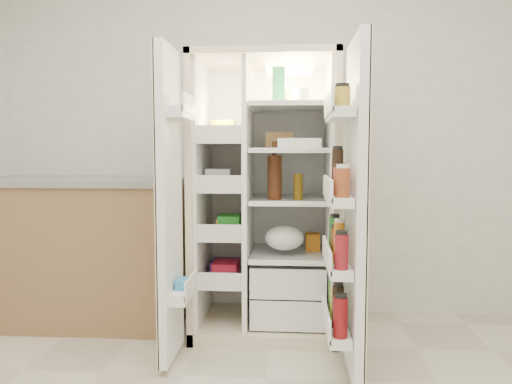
{
  "coord_description": "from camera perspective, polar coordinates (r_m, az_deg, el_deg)",
  "views": [
    {
      "loc": [
        0.12,
        -1.57,
        1.2
      ],
      "look_at": [
        -0.08,
        1.25,
        0.96
      ],
      "focal_mm": 34.0,
      "sensor_mm": 36.0,
      "label": 1
    }
  ],
  "objects": [
    {
      "name": "refrigerator",
      "position": [
        3.26,
        1.44,
        -3.13
      ],
      "size": [
        0.92,
        0.7,
        1.8
      ],
      "color": "beige",
      "rests_on": "floor"
    },
    {
      "name": "fridge_door",
      "position": [
        2.57,
        11.12,
        -2.54
      ],
      "size": [
        0.17,
        0.58,
        1.72
      ],
      "color": "white",
      "rests_on": "floor"
    },
    {
      "name": "wall_back",
      "position": [
        3.58,
        2.18,
        7.32
      ],
      "size": [
        4.0,
        0.02,
        2.7
      ],
      "primitive_type": "cube",
      "color": "white",
      "rests_on": "floor"
    },
    {
      "name": "freezer_door",
      "position": [
        2.72,
        -10.07,
        -1.65
      ],
      "size": [
        0.15,
        0.4,
        1.72
      ],
      "color": "white",
      "rests_on": "floor"
    },
    {
      "name": "kitchen_counter",
      "position": [
        3.64,
        -19.16,
        -6.34
      ],
      "size": [
        1.39,
        0.74,
        1.01
      ],
      "color": "#8A6045",
      "rests_on": "floor"
    }
  ]
}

